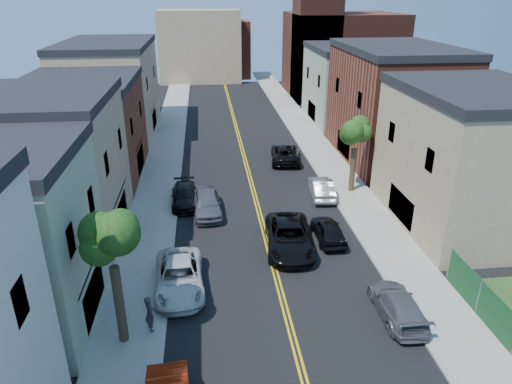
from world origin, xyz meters
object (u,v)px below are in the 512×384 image
object	(u,v)px
white_pickup	(179,277)
grey_car_right	(398,305)
grey_car_left	(207,203)
dark_car_right_far	(285,153)
silver_car_right	(321,188)
black_car_left	(185,196)
pedestrian_left	(150,313)
black_car_right	(328,230)
black_suv_lane	(289,237)

from	to	relation	value
white_pickup	grey_car_right	xyz separation A→B (m)	(10.96, -3.58, -0.10)
white_pickup	grey_car_right	world-z (taller)	white_pickup
grey_car_left	dark_car_right_far	size ratio (longest dim) A/B	0.88
silver_car_right	white_pickup	bearing A→B (deg)	51.68
black_car_left	pedestrian_left	bearing A→B (deg)	-96.85
black_car_right	silver_car_right	xyz separation A→B (m)	(1.23, 6.91, 0.03)
black_car_left	black_suv_lane	xyz separation A→B (m)	(6.76, -7.51, 0.16)
grey_car_left	black_suv_lane	distance (m)	7.60
black_car_left	black_car_right	xyz separation A→B (m)	(9.52, -6.66, 0.03)
white_pickup	black_car_right	size ratio (longest dim) A/B	1.34
grey_car_left	black_car_left	xyz separation A→B (m)	(-1.70, 1.84, -0.15)
black_suv_lane	grey_car_right	bearing A→B (deg)	-54.67
white_pickup	black_suv_lane	distance (m)	7.64
dark_car_right_far	black_car_right	bearing A→B (deg)	98.11
dark_car_right_far	black_suv_lane	bearing A→B (deg)	88.43
silver_car_right	pedestrian_left	distance (m)	19.01
black_car_right	dark_car_right_far	xyz separation A→B (m)	(-0.22, 15.46, 0.07)
black_car_left	grey_car_right	xyz separation A→B (m)	(11.00, -14.71, -0.01)
black_car_left	black_car_right	distance (m)	11.62
black_car_right	pedestrian_left	bearing A→B (deg)	35.98
grey_car_right	black_car_right	size ratio (longest dim) A/B	1.12
grey_car_left	grey_car_right	distance (m)	15.88
black_car_left	white_pickup	bearing A→B (deg)	-91.94
grey_car_left	black_suv_lane	xyz separation A→B (m)	(5.06, -5.66, 0.00)
dark_car_right_far	black_suv_lane	world-z (taller)	black_suv_lane
dark_car_right_far	black_suv_lane	distance (m)	16.50
white_pickup	grey_car_left	xyz separation A→B (m)	(1.66, 9.29, 0.06)
grey_car_right	dark_car_right_far	size ratio (longest dim) A/B	0.84
pedestrian_left	grey_car_right	bearing A→B (deg)	-111.11
grey_car_right	black_car_right	bearing A→B (deg)	-78.69
black_car_right	pedestrian_left	xyz separation A→B (m)	(-10.72, -7.87, 0.37)
silver_car_right	dark_car_right_far	xyz separation A→B (m)	(-1.45, 8.55, 0.03)
black_suv_lane	white_pickup	bearing A→B (deg)	-146.80
black_car_left	dark_car_right_far	distance (m)	12.81
dark_car_right_far	grey_car_left	bearing A→B (deg)	61.75
black_suv_lane	black_car_left	bearing A→B (deg)	136.90
dark_car_right_far	grey_car_right	bearing A→B (deg)	101.41
grey_car_right	black_car_right	xyz separation A→B (m)	(-1.48, 8.05, 0.03)
black_car_right	pedestrian_left	size ratio (longest dim) A/B	2.25
grey_car_left	pedestrian_left	bearing A→B (deg)	-105.77
black_car_right	silver_car_right	bearing A→B (deg)	-100.37
white_pickup	dark_car_right_far	size ratio (longest dim) A/B	1.00
grey_car_left	black_car_right	size ratio (longest dim) A/B	1.18
silver_car_right	dark_car_right_far	world-z (taller)	dark_car_right_far
black_car_left	dark_car_right_far	size ratio (longest dim) A/B	0.85
black_car_right	grey_car_right	bearing A→B (deg)	100.07
grey_car_right	grey_car_left	bearing A→B (deg)	-53.21
grey_car_right	black_car_left	bearing A→B (deg)	-52.28
black_car_left	black_suv_lane	distance (m)	10.10
grey_car_left	black_car_right	distance (m)	9.19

